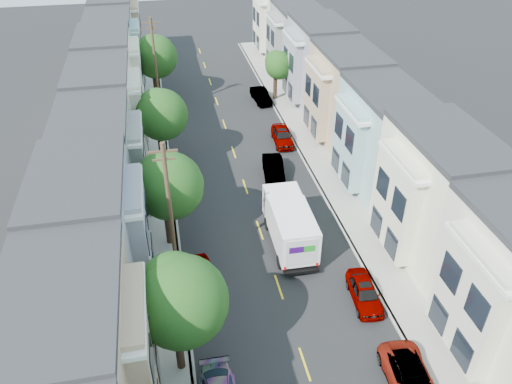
{
  "coord_description": "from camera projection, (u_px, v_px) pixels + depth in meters",
  "views": [
    {
      "loc": [
        -6.04,
        -22.45,
        23.02
      ],
      "look_at": [
        0.09,
        7.85,
        2.2
      ],
      "focal_mm": 35.0,
      "sensor_mm": 36.0,
      "label": 1
    }
  ],
  "objects": [
    {
      "name": "ground",
      "position": [
        279.0,
        287.0,
        32.11
      ],
      "size": [
        160.0,
        160.0,
        0.0
      ],
      "primitive_type": "plane",
      "color": "black",
      "rests_on": "ground"
    },
    {
      "name": "road_slab",
      "position": [
        239.0,
        169.0,
        44.29
      ],
      "size": [
        12.0,
        70.0,
        0.02
      ],
      "primitive_type": "cube",
      "color": "black",
      "rests_on": "ground"
    },
    {
      "name": "curb_left",
      "position": [
        171.0,
        175.0,
        43.26
      ],
      "size": [
        0.3,
        70.0,
        0.15
      ],
      "primitive_type": "cube",
      "color": "gray",
      "rests_on": "ground"
    },
    {
      "name": "curb_right",
      "position": [
        305.0,
        161.0,
        45.25
      ],
      "size": [
        0.3,
        70.0,
        0.15
      ],
      "primitive_type": "cube",
      "color": "gray",
      "rests_on": "ground"
    },
    {
      "name": "sidewalk_left",
      "position": [
        155.0,
        177.0,
        43.05
      ],
      "size": [
        2.6,
        70.0,
        0.15
      ],
      "primitive_type": "cube",
      "color": "gray",
      "rests_on": "ground"
    },
    {
      "name": "sidewalk_right",
      "position": [
        318.0,
        160.0,
        45.47
      ],
      "size": [
        2.6,
        70.0,
        0.15
      ],
      "primitive_type": "cube",
      "color": "gray",
      "rests_on": "ground"
    },
    {
      "name": "centerline",
      "position": [
        239.0,
        169.0,
        44.3
      ],
      "size": [
        0.12,
        70.0,
        0.01
      ],
      "primitive_type": "cube",
      "color": "gold",
      "rests_on": "ground"
    },
    {
      "name": "townhouse_row_left",
      "position": [
        110.0,
        182.0,
        42.47
      ],
      "size": [
        5.0,
        70.0,
        8.5
      ],
      "primitive_type": "cube",
      "color": "#8DB3B3",
      "rests_on": "ground"
    },
    {
      "name": "townhouse_row_right",
      "position": [
        358.0,
        156.0,
        46.13
      ],
      "size": [
        5.0,
        70.0,
        8.5
      ],
      "primitive_type": "cube",
      "color": "#8DB3B3",
      "rests_on": "ground"
    },
    {
      "name": "tree_b",
      "position": [
        179.0,
        302.0,
        24.33
      ],
      "size": [
        4.7,
        4.7,
        7.35
      ],
      "color": "black",
      "rests_on": "ground"
    },
    {
      "name": "tree_c",
      "position": [
        168.0,
        186.0,
        33.09
      ],
      "size": [
        4.63,
        4.63,
        7.18
      ],
      "color": "black",
      "rests_on": "ground"
    },
    {
      "name": "tree_d",
      "position": [
        161.0,
        115.0,
        42.11
      ],
      "size": [
        4.42,
        4.42,
        7.12
      ],
      "color": "black",
      "rests_on": "ground"
    },
    {
      "name": "tree_e",
      "position": [
        155.0,
        57.0,
        53.95
      ],
      "size": [
        4.7,
        4.7,
        7.39
      ],
      "color": "black",
      "rests_on": "ground"
    },
    {
      "name": "tree_far_r",
      "position": [
        278.0,
        66.0,
        54.78
      ],
      "size": [
        3.1,
        3.1,
        5.54
      ],
      "color": "black",
      "rests_on": "ground"
    },
    {
      "name": "utility_pole_near",
      "position": [
        171.0,
        216.0,
        29.82
      ],
      "size": [
        1.6,
        0.26,
        10.0
      ],
      "color": "#42301E",
      "rests_on": "ground"
    },
    {
      "name": "utility_pole_far",
      "position": [
        156.0,
        67.0,
        50.96
      ],
      "size": [
        1.6,
        0.26,
        10.0
      ],
      "color": "#42301E",
      "rests_on": "ground"
    },
    {
      "name": "fedex_truck",
      "position": [
        290.0,
        224.0,
        34.66
      ],
      "size": [
        2.6,
        6.76,
        3.24
      ],
      "rotation": [
        0.0,
        0.0,
        -0.02
      ],
      "color": "white",
      "rests_on": "ground"
    },
    {
      "name": "lead_sedan",
      "position": [
        274.0,
        170.0,
        42.69
      ],
      "size": [
        2.18,
        4.76,
        1.53
      ],
      "primitive_type": "imported",
      "rotation": [
        0.0,
        0.0,
        -0.13
      ],
      "color": "black",
      "rests_on": "ground"
    },
    {
      "name": "parked_left_c",
      "position": [
        201.0,
        281.0,
        31.51
      ],
      "size": [
        1.98,
        4.8,
        1.54
      ],
      "primitive_type": "imported",
      "rotation": [
        0.0,
        0.0,
        0.03
      ],
      "color": "gray",
      "rests_on": "ground"
    },
    {
      "name": "parked_left_d",
      "position": [
        186.0,
        188.0,
        40.47
      ],
      "size": [
        1.83,
        4.16,
        1.32
      ],
      "primitive_type": "imported",
      "rotation": [
        0.0,
        0.0,
        -0.07
      ],
      "color": "maroon",
      "rests_on": "ground"
    },
    {
      "name": "parked_right_a",
      "position": [
        411.0,
        381.0,
        25.58
      ],
      "size": [
        2.6,
        5.01,
        1.35
      ],
      "primitive_type": "imported",
      "rotation": [
        0.0,
        0.0,
        -0.08
      ],
      "color": "#3C4042",
      "rests_on": "ground"
    },
    {
      "name": "parked_right_b",
      "position": [
        365.0,
        293.0,
        30.76
      ],
      "size": [
        1.95,
        4.31,
        1.36
      ],
      "primitive_type": "imported",
      "rotation": [
        0.0,
        0.0,
        -0.08
      ],
      "color": "silver",
      "rests_on": "ground"
    },
    {
      "name": "parked_right_c",
      "position": [
        282.0,
        136.0,
        47.88
      ],
      "size": [
        2.02,
        4.67,
        1.48
      ],
      "primitive_type": "imported",
      "rotation": [
        0.0,
        0.0,
        -0.06
      ],
      "color": "black",
      "rests_on": "ground"
    },
    {
      "name": "parked_right_d",
      "position": [
        261.0,
        96.0,
        56.02
      ],
      "size": [
        1.83,
        4.32,
        1.4
      ],
      "primitive_type": "imported",
      "rotation": [
        0.0,
        0.0,
        0.08
      ],
      "color": "black",
      "rests_on": "ground"
    }
  ]
}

